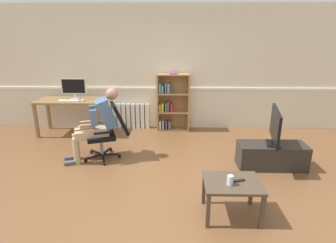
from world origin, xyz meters
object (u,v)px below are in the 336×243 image
object	(u,v)px
keyboard	(69,101)
tv_stand	(271,156)
imac_monitor	(74,87)
spare_remote	(238,180)
computer_mouse	(83,100)
person_seated	(97,123)
computer_desk	(71,104)
bookshelf	(171,104)
radiator	(129,116)
tv_screen	(275,126)
office_chair	(109,129)
coffee_table	(232,187)
drinking_glass	(230,180)

from	to	relation	value
keyboard	tv_stand	world-z (taller)	keyboard
imac_monitor	spare_remote	bearing A→B (deg)	-44.52
keyboard	computer_mouse	world-z (taller)	computer_mouse
person_seated	imac_monitor	bearing A→B (deg)	-167.09
imac_monitor	person_seated	world-z (taller)	person_seated
computer_desk	bookshelf	distance (m)	2.15
radiator	tv_screen	bearing A→B (deg)	-35.82
office_chair	imac_monitor	bearing A→B (deg)	-160.60
imac_monitor	tv_screen	size ratio (longest dim) A/B	0.60
computer_desk	coffee_table	world-z (taller)	computer_desk
computer_desk	office_chair	world-z (taller)	office_chair
coffee_table	drinking_glass	world-z (taller)	drinking_glass
imac_monitor	computer_mouse	size ratio (longest dim) A/B	5.23
radiator	coffee_table	bearing A→B (deg)	-61.28
bookshelf	office_chair	world-z (taller)	bookshelf
radiator	tv_stand	bearing A→B (deg)	-35.83
computer_desk	coffee_table	xyz separation A→B (m)	(2.89, -2.78, -0.27)
office_chair	drinking_glass	world-z (taller)	office_chair
computer_mouse	coffee_table	bearing A→B (deg)	-45.75
radiator	tv_stand	size ratio (longest dim) A/B	0.88
tv_screen	spare_remote	size ratio (longest dim) A/B	5.81
imac_monitor	office_chair	size ratio (longest dim) A/B	0.54
radiator	coffee_table	distance (m)	3.61
computer_mouse	coffee_table	size ratio (longest dim) A/B	0.15
imac_monitor	coffee_table	bearing A→B (deg)	-45.35
tv_stand	computer_mouse	bearing A→B (deg)	158.25
computer_desk	spare_remote	xyz separation A→B (m)	(2.96, -2.77, -0.20)
tv_screen	radiator	bearing A→B (deg)	66.66
office_chair	computer_mouse	bearing A→B (deg)	-163.00
coffee_table	spare_remote	size ratio (longest dim) A/B	4.37
computer_mouse	tv_screen	distance (m)	3.76
person_seated	drinking_glass	distance (m)	2.51
office_chair	tv_screen	size ratio (longest dim) A/B	1.12
computer_mouse	tv_stand	bearing A→B (deg)	-21.75
office_chair	coffee_table	size ratio (longest dim) A/B	1.49
radiator	person_seated	world-z (taller)	person_seated
computer_desk	tv_screen	xyz separation A→B (m)	(3.79, -1.51, 0.04)
coffee_table	drinking_glass	size ratio (longest dim) A/B	5.72
tv_stand	tv_screen	bearing A→B (deg)	-12.48
bookshelf	computer_desk	bearing A→B (deg)	-172.12
bookshelf	keyboard	bearing A→B (deg)	-168.36
imac_monitor	computer_mouse	distance (m)	0.39
imac_monitor	spare_remote	world-z (taller)	imac_monitor
bookshelf	computer_mouse	bearing A→B (deg)	-167.25
drinking_glass	radiator	bearing A→B (deg)	117.57
radiator	spare_remote	size ratio (longest dim) A/B	6.30
tv_screen	coffee_table	world-z (taller)	tv_screen
imac_monitor	keyboard	bearing A→B (deg)	-102.09
tv_screen	office_chair	bearing A→B (deg)	95.71
person_seated	drinking_glass	world-z (taller)	person_seated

